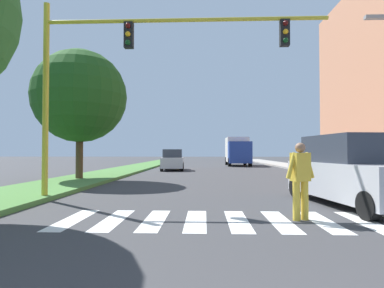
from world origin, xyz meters
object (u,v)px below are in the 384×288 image
object	(u,v)px
tree_mid	(80,96)
truck_box_delivery	(237,151)
suv_crossing	(353,172)
traffic_light_gantry	(127,59)
sedan_midblock	(173,161)
pedestrian_performer	(300,177)

from	to	relation	value
tree_mid	truck_box_delivery	distance (m)	21.49
suv_crossing	traffic_light_gantry	bearing A→B (deg)	175.01
sedan_midblock	truck_box_delivery	distance (m)	10.95
traffic_light_gantry	truck_box_delivery	bearing A→B (deg)	76.55
pedestrian_performer	tree_mid	bearing A→B (deg)	133.78
tree_mid	truck_box_delivery	bearing A→B (deg)	62.02
pedestrian_performer	truck_box_delivery	distance (m)	27.73
pedestrian_performer	traffic_light_gantry	bearing A→B (deg)	149.96
traffic_light_gantry	sedan_midblock	bearing A→B (deg)	90.76
tree_mid	traffic_light_gantry	distance (m)	7.43
traffic_light_gantry	sedan_midblock	size ratio (longest dim) A/B	2.03
suv_crossing	truck_box_delivery	distance (m)	25.67
tree_mid	traffic_light_gantry	xyz separation A→B (m)	(4.00, -6.26, 0.02)
traffic_light_gantry	sedan_midblock	world-z (taller)	traffic_light_gantry
pedestrian_performer	suv_crossing	world-z (taller)	suv_crossing
pedestrian_performer	truck_box_delivery	world-z (taller)	truck_box_delivery
suv_crossing	sedan_midblock	size ratio (longest dim) A/B	1.11
truck_box_delivery	traffic_light_gantry	bearing A→B (deg)	-103.45
sedan_midblock	truck_box_delivery	xyz separation A→B (m)	(6.21, 8.97, 0.85)
sedan_midblock	truck_box_delivery	bearing A→B (deg)	55.31
traffic_light_gantry	suv_crossing	distance (m)	7.40
tree_mid	traffic_light_gantry	world-z (taller)	tree_mid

